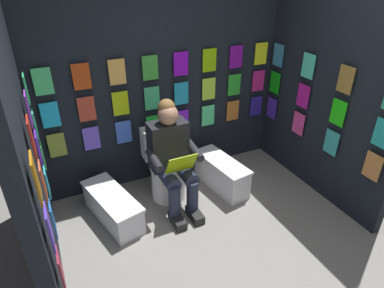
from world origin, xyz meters
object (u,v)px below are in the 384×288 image
object	(u,v)px
toilet	(166,168)
person_reading	(173,157)
comic_longbox_far	(113,207)
comic_longbox_near	(221,174)

from	to	relation	value
toilet	person_reading	distance (m)	0.35
toilet	comic_longbox_far	bearing A→B (deg)	15.74
comic_longbox_near	person_reading	bearing A→B (deg)	-3.72
comic_longbox_far	person_reading	bearing A→B (deg)	163.10
person_reading	comic_longbox_far	distance (m)	0.80
person_reading	comic_longbox_near	bearing A→B (deg)	-175.96
comic_longbox_near	comic_longbox_far	xyz separation A→B (m)	(1.29, 0.02, -0.03)
comic_longbox_near	comic_longbox_far	size ratio (longest dim) A/B	0.91
person_reading	toilet	bearing A→B (deg)	-90.08
toilet	comic_longbox_near	size ratio (longest dim) A/B	0.97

